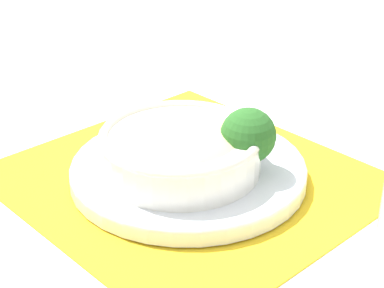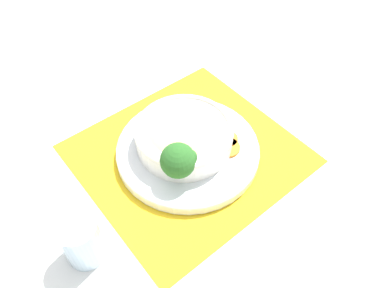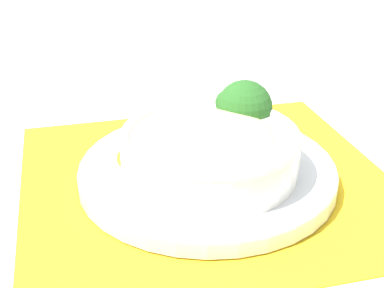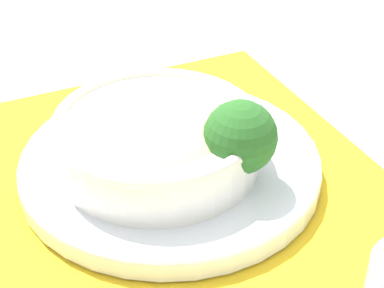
% 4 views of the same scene
% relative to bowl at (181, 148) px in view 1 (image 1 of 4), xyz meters
% --- Properties ---
extents(ground_plane, '(4.00, 4.00, 0.00)m').
position_rel_bowl_xyz_m(ground_plane, '(-0.00, 0.01, -0.05)').
color(ground_plane, white).
extents(placemat, '(0.43, 0.41, 0.00)m').
position_rel_bowl_xyz_m(placemat, '(-0.00, 0.01, -0.05)').
color(placemat, yellow).
rests_on(placemat, ground_plane).
extents(plate, '(0.28, 0.28, 0.02)m').
position_rel_bowl_xyz_m(plate, '(-0.00, 0.01, -0.03)').
color(plate, silver).
rests_on(plate, placemat).
extents(bowl, '(0.19, 0.19, 0.06)m').
position_rel_bowl_xyz_m(bowl, '(0.00, 0.00, 0.00)').
color(bowl, silver).
rests_on(bowl, plate).
extents(broccoli_floret, '(0.06, 0.06, 0.08)m').
position_rel_bowl_xyz_m(broccoli_floret, '(0.05, 0.06, 0.02)').
color(broccoli_floret, '#84AD5B').
rests_on(broccoli_floret, plate).
extents(carrot_slice_near, '(0.05, 0.05, 0.01)m').
position_rel_bowl_xyz_m(carrot_slice_near, '(-0.06, 0.06, -0.03)').
color(carrot_slice_near, orange).
rests_on(carrot_slice_near, plate).
extents(carrot_slice_middle, '(0.05, 0.05, 0.01)m').
position_rel_bowl_xyz_m(carrot_slice_middle, '(-0.07, 0.04, -0.03)').
color(carrot_slice_middle, orange).
rests_on(carrot_slice_middle, plate).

